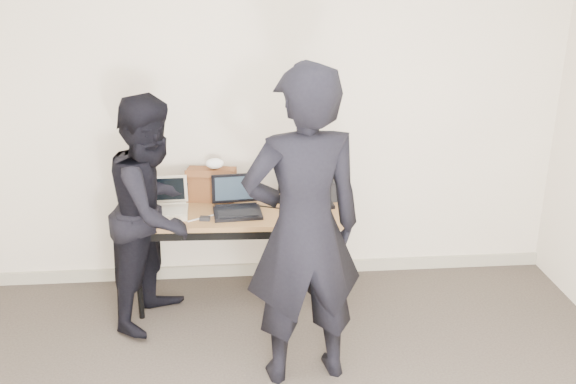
{
  "coord_description": "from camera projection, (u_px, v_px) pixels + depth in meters",
  "views": [
    {
      "loc": [
        -0.24,
        -2.43,
        2.47
      ],
      "look_at": [
        0.1,
        1.6,
        0.95
      ],
      "focal_mm": 40.0,
      "sensor_mm": 36.0,
      "label": 1
    }
  ],
  "objects": [
    {
      "name": "cables",
      "position": [
        247.0,
        209.0,
        4.63
      ],
      "size": [
        0.8,
        0.45,
        0.01
      ],
      "rotation": [
        0.0,
        0.0,
        0.06
      ],
      "color": "silver",
      "rests_on": "desk"
    },
    {
      "name": "person_observer",
      "position": [
        155.0,
        211.0,
        4.37
      ],
      "size": [
        0.88,
        0.97,
        1.62
      ],
      "primitive_type": "imported",
      "rotation": [
        0.0,
        0.0,
        1.15
      ],
      "color": "black",
      "rests_on": "ground"
    },
    {
      "name": "desk",
      "position": [
        237.0,
        218.0,
        4.65
      ],
      "size": [
        1.53,
        0.71,
        0.72
      ],
      "rotation": [
        0.0,
        0.0,
        -0.04
      ],
      "color": "olive",
      "rests_on": "ground"
    },
    {
      "name": "person_typist",
      "position": [
        304.0,
        230.0,
        3.67
      ],
      "size": [
        0.78,
        0.58,
        1.94
      ],
      "primitive_type": "imported",
      "rotation": [
        0.0,
        0.0,
        3.31
      ],
      "color": "black",
      "rests_on": "ground"
    },
    {
      "name": "room",
      "position": [
        296.0,
        237.0,
        2.68
      ],
      "size": [
        4.6,
        4.6,
        2.8
      ],
      "color": "#3D352F",
      "rests_on": "ground"
    },
    {
      "name": "equipment_box",
      "position": [
        320.0,
        189.0,
        4.83
      ],
      "size": [
        0.29,
        0.25,
        0.15
      ],
      "primitive_type": "cube",
      "rotation": [
        0.0,
        0.0,
        0.12
      ],
      "color": "black",
      "rests_on": "desk"
    },
    {
      "name": "leather_satchel",
      "position": [
        212.0,
        184.0,
        4.78
      ],
      "size": [
        0.38,
        0.23,
        0.25
      ],
      "rotation": [
        0.0,
        0.0,
        -0.16
      ],
      "color": "brown",
      "rests_on": "desk"
    },
    {
      "name": "laptop_right",
      "position": [
        305.0,
        194.0,
        4.77
      ],
      "size": [
        0.4,
        0.38,
        0.27
      ],
      "rotation": [
        0.0,
        0.0,
        0.11
      ],
      "color": "black",
      "rests_on": "desk"
    },
    {
      "name": "laptop_center",
      "position": [
        237.0,
        204.0,
        4.59
      ],
      "size": [
        0.36,
        0.35,
        0.26
      ],
      "rotation": [
        0.0,
        0.0,
        0.08
      ],
      "color": "black",
      "rests_on": "desk"
    },
    {
      "name": "power_brick",
      "position": [
        205.0,
        219.0,
        4.45
      ],
      "size": [
        0.08,
        0.06,
        0.03
      ],
      "primitive_type": "cube",
      "rotation": [
        0.0,
        0.0,
        -0.16
      ],
      "color": "black",
      "rests_on": "desk"
    },
    {
      "name": "laptop_beige",
      "position": [
        166.0,
        207.0,
        4.56
      ],
      "size": [
        0.32,
        0.31,
        0.25
      ],
      "rotation": [
        0.0,
        0.0,
        0.03
      ],
      "color": "beige",
      "rests_on": "desk"
    },
    {
      "name": "tissue",
      "position": [
        215.0,
        164.0,
        4.73
      ],
      "size": [
        0.14,
        0.11,
        0.08
      ],
      "primitive_type": "ellipsoid",
      "rotation": [
        0.0,
        0.0,
        -0.11
      ],
      "color": "white",
      "rests_on": "leather_satchel"
    },
    {
      "name": "baseboard",
      "position": [
        269.0,
        269.0,
        5.22
      ],
      "size": [
        4.5,
        0.03,
        0.1
      ],
      "primitive_type": "cube",
      "color": "#A19A85",
      "rests_on": "ground"
    }
  ]
}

